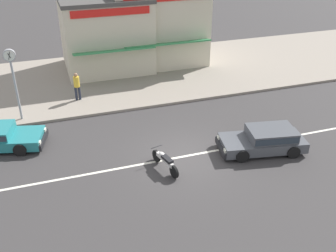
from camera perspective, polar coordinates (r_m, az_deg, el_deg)
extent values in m
plane|color=#383535|center=(17.96, 2.45, -4.41)|extent=(160.00, 160.00, 0.00)
cube|color=silver|center=(17.96, 2.45, -4.40)|extent=(50.40, 0.14, 0.01)
cube|color=gray|center=(26.71, -5.34, 7.31)|extent=(68.00, 10.00, 0.15)
cube|color=#47494F|center=(18.68, 13.49, -2.38)|extent=(4.06, 2.32, 0.48)
cube|color=#47494F|center=(18.59, 14.75, -1.04)|extent=(2.34, 1.85, 0.46)
cube|color=#28333D|center=(18.59, 14.75, -1.04)|extent=(2.26, 1.87, 0.29)
cube|color=black|center=(18.14, 7.65, -3.15)|extent=(0.41, 1.63, 0.28)
cube|color=white|center=(17.57, 8.28, -3.58)|extent=(0.12, 0.25, 0.14)
cube|color=white|center=(18.52, 7.32, -1.66)|extent=(0.12, 0.25, 0.14)
cylinder|color=black|center=(17.73, 10.73, -4.30)|extent=(0.63, 0.32, 0.60)
cylinder|color=black|center=(19.00, 9.30, -1.72)|extent=(0.63, 0.32, 0.60)
cylinder|color=black|center=(18.58, 17.71, -3.60)|extent=(0.63, 0.32, 0.60)
cylinder|color=black|center=(19.79, 15.88, -1.18)|extent=(0.63, 0.32, 0.60)
cube|color=black|center=(19.51, -17.59, -1.91)|extent=(0.52, 1.64, 0.28)
cube|color=white|center=(19.92, -17.43, -0.53)|extent=(0.14, 0.25, 0.14)
cube|color=white|center=(18.92, -18.12, -2.29)|extent=(0.14, 0.25, 0.14)
cylinder|color=black|center=(20.42, -19.58, -0.83)|extent=(0.64, 0.36, 0.60)
cylinder|color=black|center=(19.09, -20.67, -3.22)|extent=(0.64, 0.36, 0.60)
cylinder|color=black|center=(17.46, -1.70, -4.37)|extent=(0.24, 0.57, 0.56)
cylinder|color=black|center=(16.47, 0.89, -6.66)|extent=(0.24, 0.57, 0.56)
cube|color=silver|center=(16.85, -0.44, -4.92)|extent=(0.44, 1.21, 0.18)
cube|color=black|center=(16.65, -0.12, -4.81)|extent=(0.39, 0.68, 0.12)
ellipsoid|color=silver|center=(16.96, -0.90, -4.19)|extent=(0.33, 0.45, 0.22)
cylinder|color=#232326|center=(17.17, -1.66, -3.03)|extent=(0.55, 0.17, 0.03)
cylinder|color=#9E9EA3|center=(21.54, -21.13, 4.78)|extent=(0.12, 0.12, 3.20)
cylinder|color=#9E9EA3|center=(20.90, -22.05, 9.52)|extent=(0.59, 0.18, 0.59)
cylinder|color=white|center=(20.81, -22.05, 9.44)|extent=(0.52, 0.02, 0.52)
cylinder|color=white|center=(20.99, -22.04, 9.60)|extent=(0.52, 0.02, 0.52)
cube|color=black|center=(20.80, -22.05, 9.43)|extent=(0.12, 0.01, 0.26)
cube|color=black|center=(20.79, -22.05, 9.42)|extent=(0.14, 0.01, 0.42)
cylinder|color=#232838|center=(23.33, -13.20, 4.63)|extent=(0.14, 0.14, 0.81)
cylinder|color=#232838|center=(23.35, -12.71, 4.70)|extent=(0.14, 0.14, 0.81)
cylinder|color=gold|center=(23.07, -13.15, 6.28)|extent=(0.34, 0.34, 0.61)
sphere|color=#997051|center=(22.92, -13.26, 7.23)|extent=(0.22, 0.22, 0.22)
cube|color=beige|center=(27.53, -9.03, 12.99)|extent=(5.64, 4.95, 4.62)
cube|color=#33844C|center=(24.94, -7.79, 10.78)|extent=(5.07, 0.90, 0.28)
cube|color=red|center=(24.65, -8.31, 16.02)|extent=(4.79, 0.08, 0.44)
cube|color=beige|center=(28.15, -1.60, 14.29)|extent=(6.42, 4.12, 5.19)
cube|color=#33844C|center=(26.09, -0.01, 11.86)|extent=(5.78, 0.90, 0.28)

